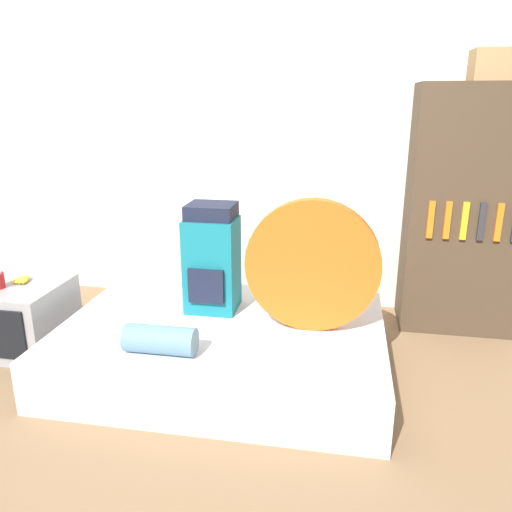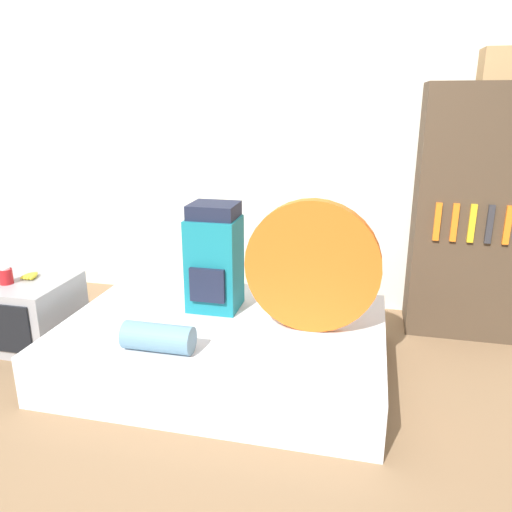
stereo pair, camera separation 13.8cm
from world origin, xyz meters
The scene contains 10 objects.
ground_plane centered at (0.00, 0.00, 0.00)m, with size 16.00×16.00×0.00m, color #846647.
wall_back centered at (0.00, 1.90, 1.30)m, with size 8.00×0.05×2.60m.
bed centered at (-0.02, 0.67, 0.16)m, with size 1.97×1.38×0.32m.
backpack centered at (-0.14, 0.89, 0.66)m, with size 0.32×0.33×0.70m.
tent_bag centered at (0.51, 0.70, 0.72)m, with size 0.80×0.09×0.80m.
sleeping_roll centered at (-0.27, 0.24, 0.40)m, with size 0.40×0.16×0.16m.
television centered at (-1.48, 0.71, 0.23)m, with size 0.62×0.59×0.46m.
banana_bunch centered at (-1.45, 0.77, 0.47)m, with size 0.11×0.14×0.03m.
bookshelf centered at (1.54, 1.63, 0.88)m, with size 0.82×0.46×1.76m.
cardboard_box centered at (1.64, 1.63, 1.86)m, with size 0.36×0.24×0.20m.
Camera 1 is at (0.68, -2.08, 1.65)m, focal length 35.00 mm.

